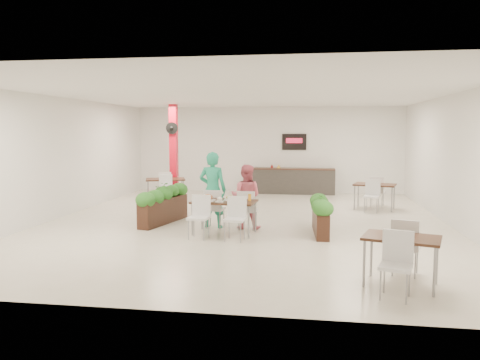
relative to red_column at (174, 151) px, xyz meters
name	(u,v)px	position (x,y,z in m)	size (l,w,h in m)	color
ground	(246,222)	(3.00, -3.79, -1.64)	(12.00, 12.00, 0.00)	beige
room_shell	(246,143)	(3.00, -3.79, 0.36)	(10.10, 12.10, 3.22)	white
red_column	(174,151)	(0.00, 0.00, 0.00)	(0.40, 0.41, 3.20)	red
service_counter	(293,180)	(4.00, 1.86, -1.15)	(3.00, 0.64, 2.20)	#2C2A27
main_table	(224,206)	(2.69, -5.20, -1.01)	(1.47, 1.73, 0.92)	#311D10
diner_man	(213,190)	(2.30, -4.55, -0.73)	(0.66, 0.44, 1.82)	#26A57D
diner_woman	(246,197)	(3.10, -4.55, -0.88)	(0.74, 0.58, 1.52)	#E8677B
planter_left	(164,203)	(0.98, -4.22, -1.13)	(0.78, 1.94, 1.04)	black
planter_right	(321,213)	(4.85, -4.87, -1.16)	(0.47, 1.74, 0.90)	black
side_table_a	(165,182)	(-0.09, -0.68, -1.01)	(1.46, 1.67, 0.92)	#311D10
side_table_b	(375,188)	(6.50, -1.25, -1.02)	(1.33, 1.67, 0.92)	#311D10
side_table_c	(401,245)	(5.95, -8.31, -1.03)	(1.25, 1.67, 0.92)	#311D10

